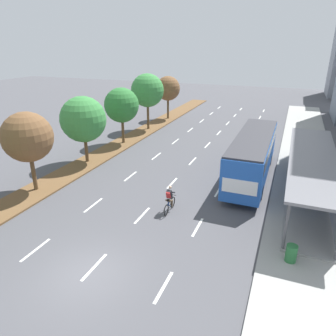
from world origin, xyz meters
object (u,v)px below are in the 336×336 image
(cyclist, at_px, (169,200))
(trash_bin, at_px, (291,253))
(median_tree_fourth, at_px, (122,105))
(bus, at_px, (253,152))
(median_tree_fifth, at_px, (147,91))
(median_tree_second, at_px, (27,137))
(median_tree_third, at_px, (83,119))
(bus_shelter, at_px, (315,173))
(median_tree_farthest, at_px, (168,89))

(cyclist, height_order, trash_bin, cyclist)
(median_tree_fourth, bearing_deg, bus, -16.98)
(median_tree_fifth, bearing_deg, median_tree_second, -90.68)
(cyclist, relative_size, median_tree_second, 0.33)
(bus, distance_m, median_tree_second, 15.98)
(bus, xyz_separation_m, median_tree_third, (-13.69, -1.93, 1.74))
(median_tree_third, height_order, median_tree_fifth, median_tree_fifth)
(bus_shelter, xyz_separation_m, median_tree_fourth, (-17.78, 6.32, 2.09))
(median_tree_third, bearing_deg, trash_bin, -24.73)
(bus_shelter, height_order, median_tree_second, median_tree_second)
(cyclist, bearing_deg, median_tree_fourth, 130.21)
(median_tree_farthest, bearing_deg, cyclist, -68.02)
(bus, bearing_deg, median_tree_third, -171.96)
(bus_shelter, bearing_deg, median_tree_fourth, 160.42)
(median_tree_third, distance_m, median_tree_farthest, 18.17)
(trash_bin, bearing_deg, median_tree_farthest, 122.56)
(median_tree_farthest, bearing_deg, median_tree_fifth, -91.24)
(bus_shelter, distance_m, median_tree_third, 18.08)
(median_tree_farthest, bearing_deg, median_tree_fourth, -90.61)
(median_tree_second, bearing_deg, bus, 30.22)
(median_tree_third, distance_m, median_tree_fourth, 6.06)
(cyclist, distance_m, trash_bin, 7.52)
(bus_shelter, height_order, median_tree_farthest, median_tree_farthest)
(median_tree_second, height_order, median_tree_fourth, median_tree_fourth)
(bus_shelter, distance_m, median_tree_fifth, 21.84)
(median_tree_second, xyz_separation_m, trash_bin, (16.92, -1.72, -3.34))
(bus_shelter, distance_m, trash_bin, 7.70)
(trash_bin, bearing_deg, median_tree_fourth, 140.36)
(median_tree_fourth, xyz_separation_m, median_tree_fifth, (-0.00, 6.06, 0.66))
(bus, xyz_separation_m, trash_bin, (3.20, -9.71, -1.49))
(cyclist, distance_m, median_tree_fourth, 15.21)
(median_tree_second, xyz_separation_m, median_tree_fourth, (0.22, 12.11, 0.04))
(bus_shelter, height_order, median_tree_fourth, median_tree_fourth)
(cyclist, distance_m, median_tree_farthest, 25.53)
(median_tree_second, xyz_separation_m, median_tree_fifth, (0.22, 18.17, 0.70))
(median_tree_farthest, bearing_deg, median_tree_second, -90.82)
(median_tree_second, bearing_deg, median_tree_farthest, 89.18)
(bus, bearing_deg, trash_bin, -71.77)
(median_tree_fifth, bearing_deg, trash_bin, -49.98)
(bus, height_order, trash_bin, bus)
(median_tree_second, height_order, median_tree_third, median_tree_third)
(cyclist, bearing_deg, bus_shelter, 31.63)
(median_tree_fifth, bearing_deg, median_tree_farthest, 88.76)
(median_tree_third, relative_size, trash_bin, 6.60)
(median_tree_second, height_order, median_tree_farthest, median_tree_farthest)
(cyclist, xyz_separation_m, trash_bin, (7.10, -2.48, -0.22))
(median_tree_fifth, relative_size, trash_bin, 7.54)
(bus, relative_size, median_tree_fourth, 2.03)
(trash_bin, bearing_deg, bus, 108.23)
(cyclist, xyz_separation_m, median_tree_farthest, (-9.47, 23.47, 3.31))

